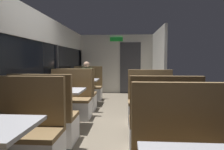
% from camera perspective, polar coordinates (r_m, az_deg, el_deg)
% --- Properties ---
extents(ground_plane, '(3.30, 9.20, 0.02)m').
position_cam_1_polar(ground_plane, '(3.94, -1.64, -15.20)').
color(ground_plane, '#665B4C').
extents(carriage_window_panel_left, '(0.09, 8.48, 2.30)m').
position_cam_1_polar(carriage_window_panel_left, '(4.12, -22.19, 1.22)').
color(carriage_window_panel_left, beige).
rests_on(carriage_window_panel_left, ground_plane).
extents(carriage_end_bulkhead, '(2.90, 0.11, 2.30)m').
position_cam_1_polar(carriage_end_bulkhead, '(7.90, 1.70, 3.07)').
color(carriage_end_bulkhead, beige).
rests_on(carriage_end_bulkhead, ground_plane).
extents(carriage_aisle_panel_right, '(0.08, 2.40, 2.30)m').
position_cam_1_polar(carriage_aisle_panel_right, '(6.79, 13.14, 2.87)').
color(carriage_aisle_panel_right, beige).
rests_on(carriage_aisle_panel_right, ground_plane).
extents(bench_near_window_facing_entry, '(0.95, 0.50, 1.10)m').
position_cam_1_polar(bench_near_window_facing_entry, '(2.80, -24.06, -16.49)').
color(bench_near_window_facing_entry, silver).
rests_on(bench_near_window_facing_entry, ground_plane).
extents(dining_table_mid_window, '(0.90, 0.70, 0.74)m').
position_cam_1_polar(dining_table_mid_window, '(3.95, -14.79, -5.57)').
color(dining_table_mid_window, '#9E9EA3').
rests_on(dining_table_mid_window, ground_plane).
extents(bench_mid_window_facing_end, '(0.95, 0.50, 1.10)m').
position_cam_1_polar(bench_mid_window_facing_end, '(3.38, -18.57, -12.74)').
color(bench_mid_window_facing_end, silver).
rests_on(bench_mid_window_facing_end, ground_plane).
extents(bench_mid_window_facing_entry, '(0.95, 0.50, 1.10)m').
position_cam_1_polar(bench_mid_window_facing_entry, '(4.66, -11.94, -7.90)').
color(bench_mid_window_facing_entry, silver).
rests_on(bench_mid_window_facing_entry, ground_plane).
extents(dining_table_far_window, '(0.90, 0.70, 0.74)m').
position_cam_1_polar(dining_table_far_window, '(5.93, -8.37, -2.20)').
color(dining_table_far_window, '#9E9EA3').
rests_on(dining_table_far_window, ground_plane).
extents(bench_far_window_facing_end, '(0.95, 0.50, 1.10)m').
position_cam_1_polar(bench_far_window_facing_end, '(5.30, -9.94, -6.40)').
color(bench_far_window_facing_end, silver).
rests_on(bench_far_window_facing_end, ground_plane).
extents(bench_far_window_facing_entry, '(0.95, 0.50, 1.10)m').
position_cam_1_polar(bench_far_window_facing_entry, '(6.65, -7.06, -4.19)').
color(bench_far_window_facing_entry, silver).
rests_on(bench_far_window_facing_entry, ground_plane).
extents(dining_table_rear_aisle, '(0.90, 0.70, 0.74)m').
position_cam_1_polar(dining_table_rear_aisle, '(3.59, 12.47, -6.52)').
color(dining_table_rear_aisle, '#9E9EA3').
rests_on(dining_table_rear_aisle, ground_plane).
extents(bench_rear_aisle_facing_end, '(0.95, 0.50, 1.10)m').
position_cam_1_polar(bench_rear_aisle_facing_end, '(3.00, 14.43, -14.87)').
color(bench_rear_aisle_facing_end, silver).
rests_on(bench_rear_aisle_facing_end, ground_plane).
extents(bench_rear_aisle_facing_entry, '(0.95, 0.50, 1.10)m').
position_cam_1_polar(bench_rear_aisle_facing_entry, '(4.33, 11.01, -8.84)').
color(bench_rear_aisle_facing_entry, silver).
rests_on(bench_rear_aisle_facing_entry, ground_plane).
extents(seated_passenger, '(0.47, 0.55, 1.26)m').
position_cam_1_polar(seated_passenger, '(6.55, -7.20, -2.48)').
color(seated_passenger, '#26262D').
rests_on(seated_passenger, ground_plane).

